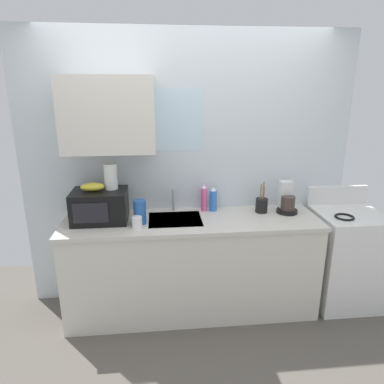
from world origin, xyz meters
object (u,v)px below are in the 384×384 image
object	(u,v)px
microwave	(100,206)
mug_white	(137,222)
stove_range	(345,257)
cereal_canister	(140,212)
utensil_crock	(262,205)
coffee_maker	(286,201)
dish_soap_bottle_blue	(213,200)
dish_soap_bottle_pink	(204,198)
banana_bunch	(92,187)
paper_towel_roll	(111,176)

from	to	relation	value
microwave	mug_white	bearing A→B (deg)	-30.59
stove_range	cereal_canister	bearing A→B (deg)	-178.40
microwave	utensil_crock	distance (m)	1.44
stove_range	cereal_canister	size ratio (longest dim) A/B	5.23
coffee_maker	dish_soap_bottle_blue	world-z (taller)	coffee_maker
microwave	utensil_crock	bearing A→B (deg)	2.83
microwave	coffee_maker	bearing A→B (deg)	2.05
stove_range	dish_soap_bottle_blue	xyz separation A→B (m)	(-1.25, 0.20, 0.55)
dish_soap_bottle_pink	dish_soap_bottle_blue	bearing A→B (deg)	-7.27
banana_bunch	coffee_maker	world-z (taller)	banana_bunch
stove_range	microwave	xyz separation A→B (m)	(-2.25, 0.04, 0.58)
cereal_canister	dish_soap_bottle_blue	bearing A→B (deg)	20.99
cereal_canister	stove_range	bearing A→B (deg)	1.60
banana_bunch	coffee_maker	xyz separation A→B (m)	(1.72, 0.06, -0.20)
banana_bunch	mug_white	size ratio (longest dim) A/B	2.11
stove_range	cereal_canister	world-z (taller)	cereal_canister
banana_bunch	dish_soap_bottle_pink	bearing A→B (deg)	9.69
paper_towel_roll	utensil_crock	size ratio (longest dim) A/B	0.75
paper_towel_roll	dish_soap_bottle_pink	xyz separation A→B (m)	(0.82, 0.12, -0.26)
coffee_maker	dish_soap_bottle_blue	size ratio (longest dim) A/B	1.22
stove_range	coffee_maker	xyz separation A→B (m)	(-0.58, 0.10, 0.55)
coffee_maker	mug_white	world-z (taller)	coffee_maker
dish_soap_bottle_pink	dish_soap_bottle_blue	distance (m)	0.09
coffee_maker	paper_towel_roll	bearing A→B (deg)	-179.70
stove_range	banana_bunch	size ratio (longest dim) A/B	5.40
dish_soap_bottle_pink	utensil_crock	world-z (taller)	utensil_crock
banana_bunch	cereal_canister	world-z (taller)	banana_bunch
stove_range	paper_towel_roll	bearing A→B (deg)	177.43
paper_towel_roll	microwave	bearing A→B (deg)	-152.83
coffee_maker	dish_soap_bottle_pink	size ratio (longest dim) A/B	1.10
paper_towel_roll	dish_soap_bottle_blue	size ratio (longest dim) A/B	0.96
cereal_canister	utensil_crock	world-z (taller)	utensil_crock
banana_bunch	dish_soap_bottle_pink	distance (m)	1.00
paper_towel_roll	coffee_maker	xyz separation A→B (m)	(1.57, 0.01, -0.28)
banana_bunch	cereal_canister	bearing A→B (deg)	-14.38
banana_bunch	cereal_canister	xyz separation A→B (m)	(0.39, -0.10, -0.20)
microwave	dish_soap_bottle_blue	size ratio (longest dim) A/B	2.01
coffee_maker	dish_soap_bottle_blue	bearing A→B (deg)	171.80
coffee_maker	utensil_crock	world-z (taller)	utensil_crock
banana_bunch	cereal_canister	distance (m)	0.45
banana_bunch	stove_range	bearing A→B (deg)	-1.16
microwave	dish_soap_bottle_pink	world-z (taller)	microwave
banana_bunch	paper_towel_roll	world-z (taller)	paper_towel_roll
paper_towel_roll	cereal_canister	bearing A→B (deg)	-32.01
utensil_crock	dish_soap_bottle_blue	bearing A→B (deg)	169.04
coffee_maker	mug_white	size ratio (longest dim) A/B	2.95
coffee_maker	banana_bunch	bearing A→B (deg)	-178.06
dish_soap_bottle_pink	mug_white	bearing A→B (deg)	-149.37
paper_towel_roll	coffee_maker	bearing A→B (deg)	0.30
dish_soap_bottle_blue	cereal_canister	bearing A→B (deg)	-159.01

